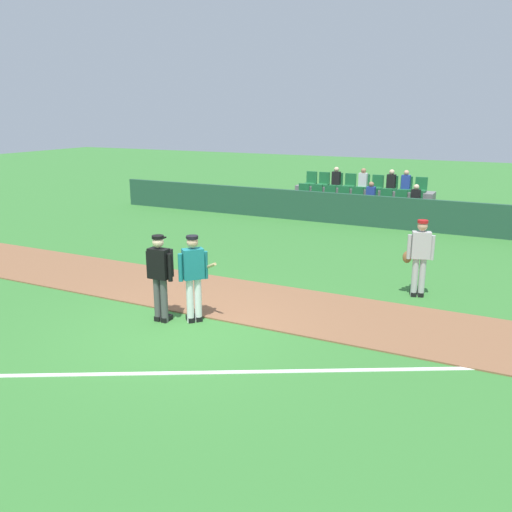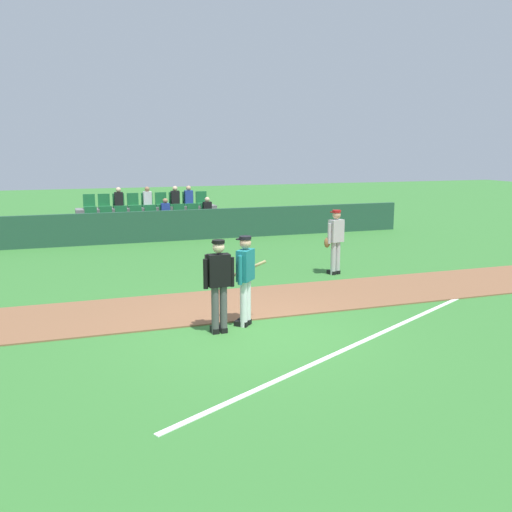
{
  "view_description": "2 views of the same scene",
  "coord_description": "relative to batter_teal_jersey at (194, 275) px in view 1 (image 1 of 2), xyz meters",
  "views": [
    {
      "loc": [
        5.59,
        -8.03,
        4.07
      ],
      "look_at": [
        0.51,
        2.24,
        0.97
      ],
      "focal_mm": 37.77,
      "sensor_mm": 36.0,
      "label": 1
    },
    {
      "loc": [
        -3.18,
        -9.65,
        3.41
      ],
      "look_at": [
        0.82,
        2.0,
        1.04
      ],
      "focal_mm": 39.73,
      "sensor_mm": 36.0,
      "label": 2
    }
  ],
  "objects": [
    {
      "name": "ground_plane",
      "position": [
        -0.06,
        -0.42,
        -0.97
      ],
      "size": [
        80.0,
        80.0,
        0.0
      ],
      "primitive_type": "plane",
      "color": "#387A33"
    },
    {
      "name": "infield_dirt_path",
      "position": [
        -0.06,
        1.5,
        -0.95
      ],
      "size": [
        28.0,
        2.53,
        0.03
      ],
      "primitive_type": "cube",
      "color": "brown",
      "rests_on": "ground"
    },
    {
      "name": "foul_line_chalk",
      "position": [
        2.94,
        -0.92,
        -0.96
      ],
      "size": [
        10.62,
        5.76,
        0.01
      ],
      "primitive_type": "cube",
      "rotation": [
        0.0,
        0.0,
        0.49
      ],
      "color": "white",
      "rests_on": "ground"
    },
    {
      "name": "dugout_fence",
      "position": [
        -0.06,
        10.53,
        -0.4
      ],
      "size": [
        20.0,
        0.16,
        1.13
      ],
      "primitive_type": "cube",
      "color": "#234C38",
      "rests_on": "ground"
    },
    {
      "name": "stadium_bleachers",
      "position": [
        -0.03,
        11.99,
        -0.46
      ],
      "size": [
        5.55,
        2.1,
        1.9
      ],
      "color": "slate",
      "rests_on": "ground"
    },
    {
      "name": "batter_teal_jersey",
      "position": [
        0.0,
        0.0,
        0.0
      ],
      "size": [
        0.75,
        0.68,
        1.76
      ],
      "color": "white",
      "rests_on": "ground"
    },
    {
      "name": "umpire_home_plate",
      "position": [
        -0.6,
        -0.26,
        0.03
      ],
      "size": [
        0.59,
        0.31,
        1.76
      ],
      "color": "#4C4C4C",
      "rests_on": "ground"
    },
    {
      "name": "runner_grey_jersey",
      "position": [
        3.68,
        3.5,
        -0.01
      ],
      "size": [
        0.67,
        0.39,
        1.76
      ],
      "color": "#B2B2B2",
      "rests_on": "ground"
    }
  ]
}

